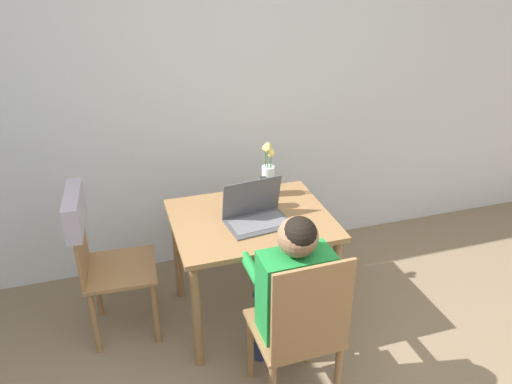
{
  "coord_description": "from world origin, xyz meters",
  "views": [
    {
      "loc": [
        -0.6,
        -0.93,
        2.15
      ],
      "look_at": [
        0.14,
        1.43,
        0.89
      ],
      "focal_mm": 35.0,
      "sensor_mm": 36.0,
      "label": 1
    }
  ],
  "objects_px": {
    "laptop": "(256,213)",
    "flower_vase": "(268,174)",
    "water_bottle": "(263,193)",
    "chair_occupied": "(300,332)",
    "person_seated": "(292,285)",
    "chair_spare": "(94,243)"
  },
  "relations": [
    {
      "from": "laptop",
      "to": "flower_vase",
      "type": "height_order",
      "value": "flower_vase"
    },
    {
      "from": "chair_occupied",
      "to": "chair_spare",
      "type": "bearing_deg",
      "value": -44.1
    },
    {
      "from": "chair_occupied",
      "to": "water_bottle",
      "type": "xyz_separation_m",
      "value": [
        0.09,
        0.83,
        0.32
      ]
    },
    {
      "from": "chair_occupied",
      "to": "water_bottle",
      "type": "height_order",
      "value": "chair_occupied"
    },
    {
      "from": "chair_occupied",
      "to": "chair_spare",
      "type": "xyz_separation_m",
      "value": [
        -0.9,
        0.84,
        0.15
      ]
    },
    {
      "from": "laptop",
      "to": "person_seated",
      "type": "bearing_deg",
      "value": -96.51
    },
    {
      "from": "chair_occupied",
      "to": "person_seated",
      "type": "bearing_deg",
      "value": -90.0
    },
    {
      "from": "flower_vase",
      "to": "chair_spare",
      "type": "bearing_deg",
      "value": -172.6
    },
    {
      "from": "chair_occupied",
      "to": "water_bottle",
      "type": "relative_size",
      "value": 4.83
    },
    {
      "from": "chair_spare",
      "to": "laptop",
      "type": "height_order",
      "value": "chair_spare"
    },
    {
      "from": "person_seated",
      "to": "water_bottle",
      "type": "height_order",
      "value": "person_seated"
    },
    {
      "from": "chair_spare",
      "to": "laptop",
      "type": "relative_size",
      "value": 2.52
    },
    {
      "from": "chair_occupied",
      "to": "flower_vase",
      "type": "distance_m",
      "value": 1.06
    },
    {
      "from": "chair_occupied",
      "to": "person_seated",
      "type": "xyz_separation_m",
      "value": [
        -0.0,
        0.12,
        0.19
      ]
    },
    {
      "from": "chair_occupied",
      "to": "flower_vase",
      "type": "xyz_separation_m",
      "value": [
        0.17,
        0.98,
        0.37
      ]
    },
    {
      "from": "laptop",
      "to": "water_bottle",
      "type": "xyz_separation_m",
      "value": [
        0.09,
        0.15,
        0.04
      ]
    },
    {
      "from": "laptop",
      "to": "flower_vase",
      "type": "xyz_separation_m",
      "value": [
        0.17,
        0.29,
        0.09
      ]
    },
    {
      "from": "person_seated",
      "to": "laptop",
      "type": "distance_m",
      "value": 0.58
    },
    {
      "from": "chair_spare",
      "to": "laptop",
      "type": "distance_m",
      "value": 0.92
    },
    {
      "from": "flower_vase",
      "to": "water_bottle",
      "type": "xyz_separation_m",
      "value": [
        -0.08,
        -0.15,
        -0.05
      ]
    },
    {
      "from": "chair_occupied",
      "to": "laptop",
      "type": "distance_m",
      "value": 0.74
    },
    {
      "from": "water_bottle",
      "to": "chair_spare",
      "type": "bearing_deg",
      "value": 179.43
    }
  ]
}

